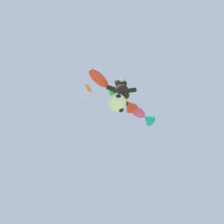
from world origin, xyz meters
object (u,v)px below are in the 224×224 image
(fish_kite_goldfin, at_px, (125,100))
(soccer_ball_kite, at_px, (117,103))
(diamond_kite, at_px, (88,89))
(fish_kite_crimson, at_px, (105,85))
(teddy_bear_kite, at_px, (121,89))
(fish_kite_magenta, at_px, (143,115))

(fish_kite_goldfin, bearing_deg, soccer_ball_kite, -128.00)
(soccer_ball_kite, bearing_deg, diamond_kite, 148.73)
(fish_kite_goldfin, bearing_deg, fish_kite_crimson, -140.31)
(teddy_bear_kite, bearing_deg, fish_kite_magenta, 49.26)
(soccer_ball_kite, bearing_deg, fish_kite_magenta, 44.01)
(teddy_bear_kite, distance_m, fish_kite_goldfin, 1.35)
(soccer_ball_kite, relative_size, fish_kite_crimson, 0.51)
(fish_kite_crimson, distance_m, diamond_kite, 2.94)
(teddy_bear_kite, distance_m, soccer_ball_kite, 1.60)
(teddy_bear_kite, height_order, diamond_kite, diamond_kite)
(teddy_bear_kite, relative_size, fish_kite_crimson, 0.89)
(fish_kite_magenta, bearing_deg, teddy_bear_kite, -130.74)
(soccer_ball_kite, xyz_separation_m, fish_kite_goldfin, (0.80, 1.02, 2.09))
(fish_kite_magenta, xyz_separation_m, diamond_kite, (-4.56, -1.03, 1.58))
(fish_kite_crimson, bearing_deg, soccer_ball_kite, 20.42)
(fish_kite_goldfin, xyz_separation_m, diamond_kite, (-2.95, 0.28, 1.53))
(soccer_ball_kite, height_order, diamond_kite, diamond_kite)
(soccer_ball_kite, height_order, fish_kite_crimson, fish_kite_crimson)
(soccer_ball_kite, xyz_separation_m, fish_kite_crimson, (-0.79, -0.29, 1.56))
(teddy_bear_kite, xyz_separation_m, fish_kite_crimson, (-1.09, -0.17, -0.00))
(teddy_bear_kite, height_order, fish_kite_crimson, teddy_bear_kite)
(fish_kite_magenta, height_order, diamond_kite, diamond_kite)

